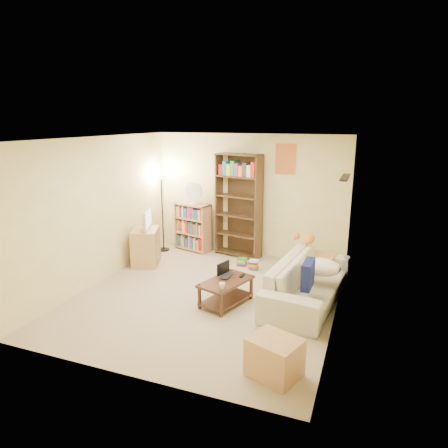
# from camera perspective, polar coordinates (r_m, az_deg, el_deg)

# --- Properties ---
(room) EXTENTS (4.50, 4.54, 2.52)m
(room) POSITION_cam_1_polar(r_m,az_deg,el_deg) (6.09, -2.47, 3.87)
(room) COLOR tan
(room) RESTS_ON ground
(sofa) EXTENTS (2.45, 1.37, 0.66)m
(sofa) POSITION_cam_1_polar(r_m,az_deg,el_deg) (6.43, 11.99, -7.93)
(sofa) COLOR beige
(sofa) RESTS_ON ground
(navy_pillow) EXTENTS (0.13, 0.44, 0.39)m
(navy_pillow) POSITION_cam_1_polar(r_m,az_deg,el_deg) (5.85, 11.90, -7.06)
(navy_pillow) COLOR navy
(navy_pillow) RESTS_ON sofa
(cream_blanket) EXTENTS (0.61, 0.43, 0.26)m
(cream_blanket) POSITION_cam_1_polar(r_m,az_deg,el_deg) (6.35, 13.65, -6.01)
(cream_blanket) COLOR white
(cream_blanket) RESTS_ON sofa
(tabby_cat) EXTENTS (0.52, 0.23, 0.18)m
(tabby_cat) POSITION_cam_1_polar(r_m,az_deg,el_deg) (7.15, 11.75, -2.01)
(tabby_cat) COLOR orange
(tabby_cat) RESTS_ON sofa
(coffee_table) EXTENTS (0.73, 0.98, 0.39)m
(coffee_table) POSITION_cam_1_polar(r_m,az_deg,el_deg) (6.21, 0.29, -9.27)
(coffee_table) COLOR #462B1B
(coffee_table) RESTS_ON ground
(laptop) EXTENTS (0.32, 0.21, 0.02)m
(laptop) POSITION_cam_1_polar(r_m,az_deg,el_deg) (6.28, 0.79, -7.45)
(laptop) COLOR black
(laptop) RESTS_ON coffee_table
(laptop_screen) EXTENTS (0.10, 0.28, 0.19)m
(laptop_screen) POSITION_cam_1_polar(r_m,az_deg,el_deg) (6.31, -0.11, -6.31)
(laptop_screen) COLOR white
(laptop_screen) RESTS_ON laptop
(mug) EXTENTS (0.15, 0.15, 0.09)m
(mug) POSITION_cam_1_polar(r_m,az_deg,el_deg) (5.84, -0.28, -8.85)
(mug) COLOR white
(mug) RESTS_ON coffee_table
(tv_remote) EXTENTS (0.05, 0.16, 0.02)m
(tv_remote) POSITION_cam_1_polar(r_m,az_deg,el_deg) (6.31, 2.64, -7.37)
(tv_remote) COLOR black
(tv_remote) RESTS_ON coffee_table
(tv_stand) EXTENTS (0.67, 0.78, 0.71)m
(tv_stand) POSITION_cam_1_polar(r_m,az_deg,el_deg) (7.97, -11.11, -3.21)
(tv_stand) COLOR tan
(tv_stand) RESTS_ON ground
(television) EXTENTS (0.72, 0.53, 0.38)m
(television) POSITION_cam_1_polar(r_m,az_deg,el_deg) (7.82, -11.31, 0.60)
(television) COLOR black
(television) RESTS_ON tv_stand
(tall_bookshelf) EXTENTS (1.00, 0.50, 2.12)m
(tall_bookshelf) POSITION_cam_1_polar(r_m,az_deg,el_deg) (8.13, 2.09, 2.99)
(tall_bookshelf) COLOR #48301B
(tall_bookshelf) RESTS_ON ground
(short_bookshelf) EXTENTS (0.86, 0.52, 1.03)m
(short_bookshelf) POSITION_cam_1_polar(r_m,az_deg,el_deg) (8.65, -4.47, -0.43)
(short_bookshelf) COLOR tan
(short_bookshelf) RESTS_ON ground
(desk_fan) EXTENTS (0.37, 0.21, 0.46)m
(desk_fan) POSITION_cam_1_polar(r_m,az_deg,el_deg) (8.42, -4.35, 4.38)
(desk_fan) COLOR white
(desk_fan) RESTS_ON short_bookshelf
(floor_lamp) EXTENTS (0.28, 0.28, 1.67)m
(floor_lamp) POSITION_cam_1_polar(r_m,az_deg,el_deg) (8.52, -8.92, 4.81)
(floor_lamp) COLOR black
(floor_lamp) RESTS_ON ground
(side_table) EXTENTS (0.47, 0.47, 0.48)m
(side_table) POSITION_cam_1_polar(r_m,az_deg,el_deg) (7.29, 13.81, -6.03)
(side_table) COLOR tan
(side_table) RESTS_ON ground
(end_cabinet) EXTENTS (0.66, 0.60, 0.45)m
(end_cabinet) POSITION_cam_1_polar(r_m,az_deg,el_deg) (4.68, 7.24, -18.36)
(end_cabinet) COLOR tan
(end_cabinet) RESTS_ON ground
(book_stacks) EXTENTS (0.45, 0.26, 0.19)m
(book_stacks) POSITION_cam_1_polar(r_m,az_deg,el_deg) (7.70, 3.47, -5.66)
(book_stacks) COLOR red
(book_stacks) RESTS_ON ground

